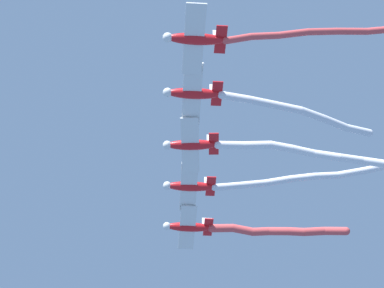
# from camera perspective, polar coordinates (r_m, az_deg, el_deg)

# --- Properties ---
(airplane_lead) EXTENTS (7.67, 6.22, 2.00)m
(airplane_lead) POSITION_cam_1_polar(r_m,az_deg,el_deg) (85.09, -0.34, -6.59)
(airplane_lead) COLOR red
(smoke_trail_lead) EXTENTS (10.54, 13.25, 2.11)m
(smoke_trail_lead) POSITION_cam_1_polar(r_m,az_deg,el_deg) (85.57, 6.87, -6.83)
(smoke_trail_lead) COLOR #DB4C4C
(airplane_left_wing) EXTENTS (7.62, 6.26, 2.00)m
(airplane_left_wing) POSITION_cam_1_polar(r_m,az_deg,el_deg) (80.16, -0.23, -3.37)
(airplane_left_wing) COLOR red
(smoke_trail_left_wing) EXTENTS (19.31, 21.95, 4.20)m
(smoke_trail_left_wing) POSITION_cam_1_polar(r_m,az_deg,el_deg) (82.76, 11.56, -2.17)
(smoke_trail_left_wing) COLOR white
(airplane_right_wing) EXTENTS (7.43, 6.41, 2.00)m
(airplane_right_wing) POSITION_cam_1_polar(r_m,az_deg,el_deg) (75.09, -0.10, -0.06)
(airplane_right_wing) COLOR red
(smoke_trail_right_wing) EXTENTS (10.78, 18.65, 2.85)m
(smoke_trail_right_wing) POSITION_cam_1_polar(r_m,az_deg,el_deg) (76.28, 9.74, -0.81)
(smoke_trail_right_wing) COLOR white
(airplane_slot) EXTENTS (7.63, 6.25, 2.00)m
(airplane_slot) POSITION_cam_1_polar(r_m,az_deg,el_deg) (70.75, 0.04, 4.04)
(airplane_slot) COLOR red
(smoke_trail_slot) EXTENTS (6.39, 15.32, 2.35)m
(smoke_trail_slot) POSITION_cam_1_polar(r_m,az_deg,el_deg) (71.83, 8.42, 2.48)
(smoke_trail_slot) COLOR white
(airplane_trail) EXTENTS (7.66, 6.23, 2.00)m
(airplane_trail) POSITION_cam_1_polar(r_m,az_deg,el_deg) (66.33, 0.20, 8.34)
(airplane_trail) COLOR red
(smoke_trail_trail) EXTENTS (17.13, 21.59, 4.53)m
(smoke_trail_trail) POSITION_cam_1_polar(r_m,az_deg,el_deg) (69.92, 13.68, 9.05)
(smoke_trail_trail) COLOR #DB4C4C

